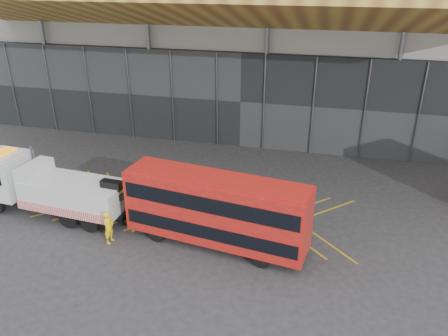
# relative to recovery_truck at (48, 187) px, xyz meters

# --- Properties ---
(ground_plane) EXTENTS (120.00, 120.00, 0.00)m
(ground_plane) POSITION_rel_recovery_truck_xyz_m (7.27, 2.66, -1.83)
(ground_plane) COLOR #2A2A2D
(road_markings) EXTENTS (19.96, 7.16, 0.01)m
(road_markings) POSITION_rel_recovery_truck_xyz_m (8.87, 2.66, -1.83)
(road_markings) COLOR gold
(road_markings) RESTS_ON ground_plane
(construction_building) EXTENTS (55.00, 23.97, 18.00)m
(construction_building) POSITION_rel_recovery_truck_xyz_m (9.19, 21.06, 7.15)
(construction_building) COLOR gray
(construction_building) RESTS_ON ground_plane
(recovery_truck) EXTENTS (11.42, 3.46, 3.96)m
(recovery_truck) POSITION_rel_recovery_truck_xyz_m (0.00, 0.00, 0.00)
(recovery_truck) COLOR black
(recovery_truck) RESTS_ON ground_plane
(bus_towed) EXTENTS (10.50, 3.86, 4.18)m
(bus_towed) POSITION_rel_recovery_truck_xyz_m (11.05, -0.85, 0.49)
(bus_towed) COLOR #AD140F
(bus_towed) RESTS_ON ground_plane
(worker) EXTENTS (0.55, 0.75, 1.92)m
(worker) POSITION_rel_recovery_truck_xyz_m (5.13, -2.12, -0.87)
(worker) COLOR yellow
(worker) RESTS_ON ground_plane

